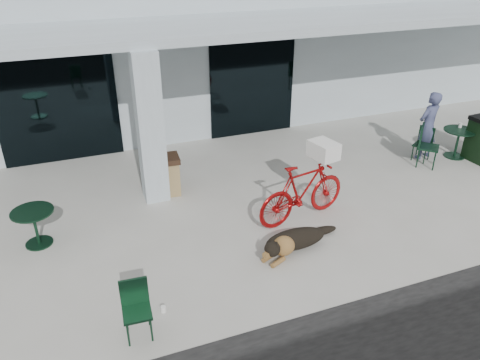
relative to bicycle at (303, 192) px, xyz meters
name	(u,v)px	position (x,y,z in m)	size (l,w,h in m)	color
ground	(263,240)	(-1.00, -0.43, -0.61)	(80.00, 80.00, 0.00)	#B3B1A9
building	(157,34)	(-1.00, 8.07, 1.64)	(22.00, 7.00, 4.50)	silver
storefront_glass_left	(58,108)	(-4.20, 4.55, 0.74)	(2.80, 0.06, 2.70)	black
storefront_glass_right	(252,86)	(0.80, 4.55, 0.74)	(2.40, 0.06, 2.70)	black
column	(150,129)	(-2.50, 1.87, 0.95)	(0.50, 0.50, 3.12)	silver
overhang	(200,28)	(-1.00, 3.17, 2.60)	(22.00, 2.80, 0.18)	silver
bicycle	(303,192)	(0.00, 0.00, 0.00)	(0.57, 2.02, 1.22)	maroon
laundry_basket	(324,150)	(0.44, 0.09, 0.77)	(0.55, 0.40, 0.32)	white
dog	(296,238)	(-0.56, -0.86, -0.39)	(1.32, 0.44, 0.44)	black
cup_near_dog	(163,309)	(-3.13, -1.59, -0.56)	(0.08, 0.08, 0.10)	white
cafe_table_near	(36,228)	(-4.86, 0.93, -0.26)	(0.74, 0.74, 0.69)	black
cafe_chair_near	(137,312)	(-3.54, -1.93, -0.18)	(0.39, 0.43, 0.86)	black
cafe_table_far	(457,143)	(5.00, 1.22, -0.25)	(0.77, 0.77, 0.72)	black
cafe_chair_far_a	(429,147)	(3.94, 1.05, -0.10)	(0.46, 0.51, 1.02)	black
cafe_chair_far_b	(422,145)	(4.04, 1.37, -0.19)	(0.38, 0.41, 0.84)	black
person	(428,126)	(4.21, 1.48, 0.24)	(0.62, 0.41, 1.70)	#3D4367
cup_on_table	(460,125)	(5.12, 1.36, 0.18)	(0.09, 0.09, 0.12)	white
trash_receptacle	(168,175)	(-2.20, 1.95, -0.17)	(0.51, 0.51, 0.87)	olive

